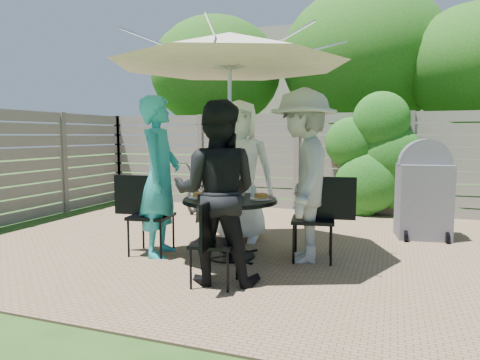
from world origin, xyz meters
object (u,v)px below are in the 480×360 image
(glass_front, at_px, (236,196))
(bicycle, at_px, (203,185))
(person_left, at_px, (160,177))
(glass_right, at_px, (253,192))
(patio_table, at_px, (230,217))
(umbrella, at_px, (230,50))
(syrup_jug, at_px, (226,191))
(bbq_grill, at_px, (423,194))
(coffee_cup, at_px, (241,191))
(person_back, at_px, (240,171))
(chair_left, at_px, (150,231))
(plate_right, at_px, (261,197))
(plate_back, at_px, (234,192))
(chair_front, at_px, (214,261))
(person_right, at_px, (303,176))
(chair_back, at_px, (241,220))
(person_front, at_px, (216,193))
(glass_left, at_px, (206,193))
(chair_right, at_px, (314,236))
(plate_front, at_px, (225,201))

(glass_front, relative_size, bicycle, 0.08)
(person_left, relative_size, glass_right, 13.51)
(patio_table, height_order, umbrella, umbrella)
(syrup_jug, bearing_deg, bbq_grill, 37.79)
(coffee_cup, bearing_deg, patio_table, -102.27)
(person_back, bearing_deg, chair_left, -139.38)
(plate_right, relative_size, bicycle, 0.15)
(chair_left, bearing_deg, patio_table, 4.65)
(coffee_cup, bearing_deg, bbq_grill, 35.95)
(plate_back, bearing_deg, chair_front, -77.88)
(bbq_grill, bearing_deg, chair_left, -156.27)
(person_right, height_order, glass_right, person_right)
(patio_table, relative_size, chair_back, 1.45)
(patio_table, height_order, person_front, person_front)
(glass_left, height_order, glass_front, same)
(person_front, relative_size, glass_front, 12.58)
(chair_front, bearing_deg, syrup_jug, 8.77)
(chair_back, xyz_separation_m, coffee_cup, (0.25, -0.71, 0.50))
(glass_left, bearing_deg, person_back, 86.66)
(chair_back, distance_m, glass_right, 1.03)
(person_left, bearing_deg, glass_left, -100.42)
(person_left, distance_m, glass_front, 0.99)
(person_left, distance_m, glass_left, 0.60)
(plate_right, relative_size, bbq_grill, 0.19)
(chair_back, relative_size, coffee_cup, 7.34)
(patio_table, relative_size, syrup_jug, 7.98)
(coffee_cup, bearing_deg, person_left, -154.51)
(chair_left, xyz_separation_m, coffee_cup, (1.00, 0.44, 0.48))
(syrup_jug, bearing_deg, bicycle, 119.31)
(plate_right, xyz_separation_m, bicycle, (-2.09, 2.94, -0.26))
(plate_right, bearing_deg, syrup_jug, -174.61)
(person_left, relative_size, chair_front, 2.24)
(umbrella, bearing_deg, bbq_grill, 39.25)
(chair_front, bearing_deg, glass_right, -8.26)
(glass_front, relative_size, glass_right, 1.00)
(chair_right, relative_size, bicycle, 0.55)
(umbrella, height_order, plate_back, umbrella)
(plate_front, distance_m, glass_left, 0.37)
(glass_front, bearing_deg, patio_table, 124.18)
(umbrella, bearing_deg, chair_back, 102.18)
(person_right, height_order, glass_front, person_right)
(patio_table, bearing_deg, chair_front, -77.90)
(person_back, bearing_deg, umbrella, -90.00)
(chair_front, relative_size, syrup_jug, 5.27)
(umbrella, xyz_separation_m, bbq_grill, (2.17, 1.77, -1.75))
(person_back, height_order, plate_back, person_back)
(person_back, height_order, person_left, person_back)
(chair_back, relative_size, person_right, 0.45)
(plate_front, xyz_separation_m, glass_right, (0.16, 0.51, 0.05))
(person_left, xyz_separation_m, plate_right, (1.16, 0.25, -0.22))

